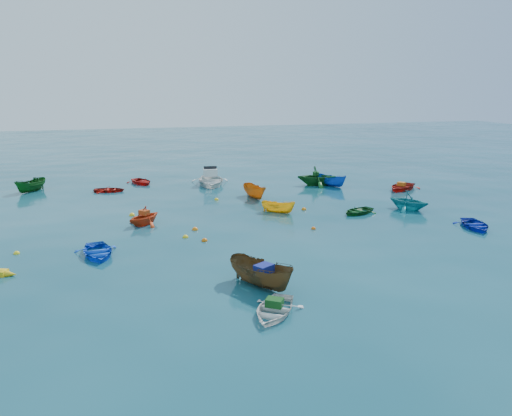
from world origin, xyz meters
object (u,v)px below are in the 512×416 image
object	(u,v)px
dinghy_blue_sw	(98,256)
dinghy_blue_se	(475,228)
dinghy_white_near	(274,314)
motorboat_white	(211,185)

from	to	relation	value
dinghy_blue_sw	dinghy_blue_se	bearing A→B (deg)	-10.28
dinghy_blue_se	dinghy_blue_sw	bearing A→B (deg)	-164.43
dinghy_blue_se	dinghy_white_near	bearing A→B (deg)	-134.87
dinghy_white_near	motorboat_white	world-z (taller)	motorboat_white
dinghy_blue_sw	motorboat_white	xyz separation A→B (m)	(9.26, 17.02, 0.00)
dinghy_white_near	dinghy_blue_se	distance (m)	17.44
dinghy_white_near	dinghy_blue_se	world-z (taller)	dinghy_blue_se
motorboat_white	dinghy_white_near	bearing A→B (deg)	-87.44
dinghy_blue_se	motorboat_white	bearing A→B (deg)	143.82
dinghy_blue_sw	motorboat_white	size ratio (longest dim) A/B	0.65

